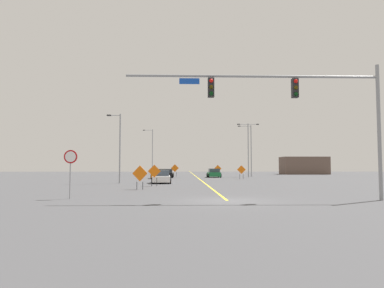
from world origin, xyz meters
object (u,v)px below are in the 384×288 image
stop_sign (70,164)px  construction_sign_left_shoulder (154,172)px  construction_sign_right_shoulder (241,170)px  construction_sign_right_lane (140,174)px  street_lamp_near_right (250,148)px  street_lamp_far_right (248,145)px  street_lamp_far_left (119,145)px  street_lamp_mid_right (152,150)px  construction_sign_median_near (218,169)px  car_orange_mid (159,174)px  car_green_passing (214,173)px  construction_sign_median_far (175,169)px  traffic_signal_assembly (295,99)px  car_black_distant (167,174)px  car_white_approaching (161,177)px

stop_sign → construction_sign_left_shoulder: bearing=73.1°
construction_sign_right_shoulder → construction_sign_right_lane: (-11.57, -21.06, -0.05)m
street_lamp_near_right → street_lamp_far_right: (-0.92, -3.16, 0.28)m
street_lamp_far_left → street_lamp_mid_right: street_lamp_mid_right is taller
construction_sign_right_shoulder → stop_sign: bearing=-116.7°
construction_sign_median_near → car_orange_mid: size_ratio=0.46×
street_lamp_far_right → car_green_passing: bearing=-172.7°
street_lamp_far_right → street_lamp_mid_right: bearing=133.0°
street_lamp_near_right → construction_sign_right_lane: 36.56m
car_green_passing → car_orange_mid: car_green_passing is taller
construction_sign_left_shoulder → construction_sign_median_far: 28.88m
construction_sign_right_lane → traffic_signal_assembly: bearing=-43.9°
construction_sign_right_shoulder → construction_sign_left_shoulder: size_ratio=0.98×
traffic_signal_assembly → street_lamp_mid_right: size_ratio=1.43×
street_lamp_far_left → construction_sign_right_lane: bearing=-71.0°
street_lamp_far_right → car_green_passing: (-5.77, -0.74, -4.53)m
construction_sign_median_near → construction_sign_right_lane: construction_sign_median_near is taller
construction_sign_left_shoulder → car_orange_mid: construction_sign_left_shoulder is taller
street_lamp_far_right → car_green_passing: size_ratio=2.26×
car_green_passing → car_black_distant: 7.56m
stop_sign → car_green_passing: size_ratio=0.70×
street_lamp_mid_right → construction_sign_right_shoulder: street_lamp_mid_right is taller
stop_sign → street_lamp_far_left: bearing=91.5°
construction_sign_median_near → construction_sign_left_shoulder: 31.72m
street_lamp_far_right → construction_sign_median_near: (-4.53, 5.08, -3.93)m
street_lamp_far_left → street_lamp_far_right: (17.68, 19.82, 1.10)m
construction_sign_right_lane → car_white_approaching: 10.31m
street_lamp_far_left → car_green_passing: 22.75m
construction_sign_right_shoulder → construction_sign_left_shoulder: 19.72m
street_lamp_near_right → construction_sign_right_lane: bearing=-114.6°
traffic_signal_assembly → car_green_passing: size_ratio=3.55×
construction_sign_median_near → car_green_passing: 5.98m
street_lamp_near_right → car_black_distant: street_lamp_near_right is taller
construction_sign_median_near → traffic_signal_assembly: bearing=-90.2°
street_lamp_far_left → construction_sign_median_near: bearing=62.2°
street_lamp_far_right → car_white_approaching: 24.08m
construction_sign_right_shoulder → street_lamp_mid_right: bearing=118.2°
traffic_signal_assembly → construction_sign_median_far: 43.42m
street_lamp_far_right → construction_sign_median_near: street_lamp_far_right is taller
traffic_signal_assembly → street_lamp_far_left: bearing=124.0°
traffic_signal_assembly → stop_sign: bearing=174.2°
street_lamp_far_left → construction_sign_right_lane: size_ratio=3.94×
street_lamp_far_left → car_green_passing: street_lamp_far_left is taller
street_lamp_near_right → street_lamp_far_left: (-18.61, -22.97, -0.82)m
street_lamp_mid_right → car_orange_mid: size_ratio=2.21×
construction_sign_median_far → street_lamp_near_right: bearing=-1.5°
street_lamp_far_left → stop_sign: bearing=-88.5°
construction_sign_right_shoulder → car_black_distant: size_ratio=0.43×
car_green_passing → car_black_distant: car_green_passing is taller
street_lamp_mid_right → construction_sign_right_shoulder: size_ratio=5.02×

